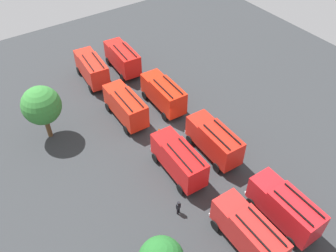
{
  "coord_description": "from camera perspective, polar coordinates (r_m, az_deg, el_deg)",
  "views": [
    {
      "loc": [
        -24.88,
        16.96,
        29.24
      ],
      "look_at": [
        0.0,
        0.0,
        1.4
      ],
      "focal_mm": 38.35,
      "sensor_mm": 36.0,
      "label": 1
    }
  ],
  "objects": [
    {
      "name": "fire_truck_5",
      "position": [
        36.44,
        1.71,
        -5.28
      ],
      "size": [
        7.29,
        2.97,
        3.88
      ],
      "rotation": [
        0.0,
        0.0,
        -0.04
      ],
      "color": "red",
      "rests_on": "ground"
    },
    {
      "name": "fire_truck_7",
      "position": [
        50.06,
        -12.02,
        8.99
      ],
      "size": [
        7.39,
        3.27,
        3.88
      ],
      "rotation": [
        0.0,
        0.0,
        -0.09
      ],
      "color": "red",
      "rests_on": "ground"
    },
    {
      "name": "tree_3",
      "position": [
        41.23,
        -19.47,
        3.09
      ],
      "size": [
        4.33,
        4.33,
        6.71
      ],
      "color": "brown",
      "rests_on": "ground"
    },
    {
      "name": "fire_truck_4",
      "position": [
        32.27,
        12.64,
        -16.02
      ],
      "size": [
        7.24,
        2.86,
        3.88
      ],
      "rotation": [
        0.0,
        0.0,
        -0.02
      ],
      "color": "red",
      "rests_on": "ground"
    },
    {
      "name": "fire_truck_2",
      "position": [
        44.47,
        -0.75,
        5.23
      ],
      "size": [
        7.28,
        2.96,
        3.88
      ],
      "rotation": [
        0.0,
        0.0,
        -0.04
      ],
      "color": "red",
      "rests_on": "ground"
    },
    {
      "name": "fire_truck_0",
      "position": [
        34.51,
        18.07,
        -12.09
      ],
      "size": [
        7.21,
        2.78,
        3.88
      ],
      "rotation": [
        0.0,
        0.0,
        -0.01
      ],
      "color": "red",
      "rests_on": "ground"
    },
    {
      "name": "fire_truck_1",
      "position": [
        38.66,
        7.32,
        -2.16
      ],
      "size": [
        7.27,
        2.93,
        3.88
      ],
      "rotation": [
        0.0,
        0.0,
        -0.03
      ],
      "color": "red",
      "rests_on": "ground"
    },
    {
      "name": "firefighter_0",
      "position": [
        36.32,
        20.76,
        -12.53
      ],
      "size": [
        0.48,
        0.43,
        1.69
      ],
      "rotation": [
        0.0,
        0.0,
        2.14
      ],
      "color": "black",
      "rests_on": "ground"
    },
    {
      "name": "traffic_cone_0",
      "position": [
        42.07,
        -1.42,
        -0.68
      ],
      "size": [
        0.45,
        0.45,
        0.64
      ],
      "primitive_type": "cone",
      "color": "#F2600C",
      "rests_on": "ground"
    },
    {
      "name": "fire_truck_3",
      "position": [
        51.55,
        -7.25,
        10.7
      ],
      "size": [
        7.34,
        3.13,
        3.88
      ],
      "rotation": [
        0.0,
        0.0,
        -0.06
      ],
      "color": "red",
      "rests_on": "ground"
    },
    {
      "name": "firefighter_1",
      "position": [
        34.33,
        1.66,
        -12.77
      ],
      "size": [
        0.32,
        0.46,
        1.69
      ],
      "rotation": [
        0.0,
        0.0,
        3.35
      ],
      "color": "black",
      "rests_on": "ground"
    },
    {
      "name": "traffic_cone_1",
      "position": [
        52.3,
        -10.27,
        8.43
      ],
      "size": [
        0.43,
        0.43,
        0.61
      ],
      "primitive_type": "cone",
      "color": "#F2600C",
      "rests_on": "ground"
    },
    {
      "name": "fire_truck_6",
      "position": [
        42.91,
        -6.77,
        3.27
      ],
      "size": [
        7.26,
        2.91,
        3.88
      ],
      "rotation": [
        0.0,
        0.0,
        -0.03
      ],
      "color": "red",
      "rests_on": "ground"
    },
    {
      "name": "ground_plane",
      "position": [
        41.97,
        0.0,
        -1.4
      ],
      "size": [
        66.87,
        66.87,
        0.0
      ],
      "primitive_type": "plane",
      "color": "#2D3033"
    }
  ]
}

